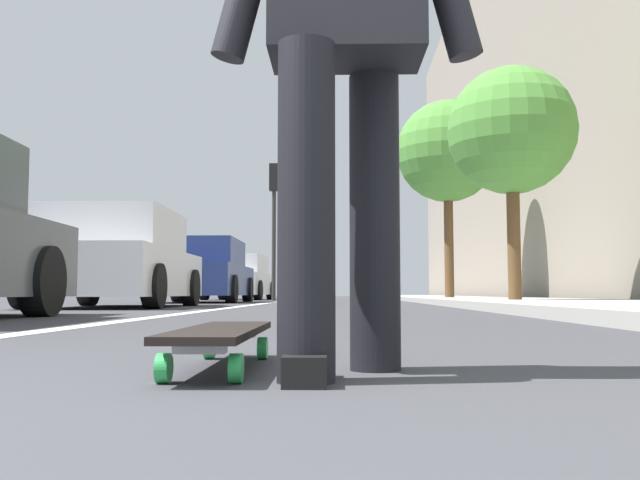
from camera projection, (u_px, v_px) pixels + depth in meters
The scene contains 12 objects.
ground_plane at pixel (322, 307), 10.72m from camera, with size 80.00×80.00×0.00m, color #38383D.
lane_stripe_white at pixel (289, 300), 20.73m from camera, with size 52.00×0.16×0.01m, color silver.
sidewalk_curb at pixel (464, 299), 18.56m from camera, with size 52.00×3.20×0.11m, color #9E9B93.
building_facade at pixel (518, 91), 22.99m from camera, with size 40.00×1.20×13.93m, color gray.
skateboard at pixel (221, 335), 1.91m from camera, with size 0.84×0.21×0.11m.
skater_person at pixel (345, 17), 1.82m from camera, with size 0.46×0.72×1.64m.
parked_car_mid at pixel (117, 261), 10.51m from camera, with size 4.07×2.05×1.47m.
parked_car_far at pixel (202, 273), 16.14m from camera, with size 4.29×2.05×1.47m.
parked_car_end at pixel (239, 279), 22.85m from camera, with size 4.18×2.06×1.47m.
traffic_light at pixel (274, 205), 20.20m from camera, with size 0.33×0.28×4.02m.
street_tree_mid at pixel (512, 132), 11.62m from camera, with size 2.15×2.15×4.03m.
street_tree_far at pixel (448, 152), 18.84m from camera, with size 2.79×2.79×5.49m.
Camera 1 is at (-0.76, -0.36, 0.21)m, focal length 38.68 mm.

